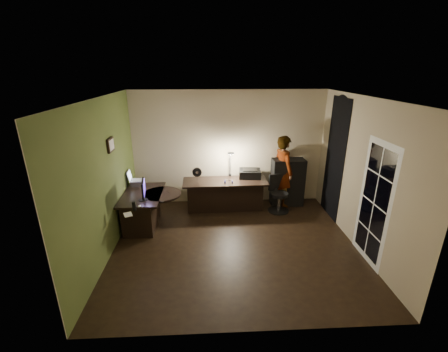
{
  "coord_description": "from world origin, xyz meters",
  "views": [
    {
      "loc": [
        -0.46,
        -4.87,
        3.15
      ],
      "look_at": [
        -0.15,
        1.05,
        1.0
      ],
      "focal_mm": 24.0,
      "sensor_mm": 36.0,
      "label": 1
    }
  ],
  "objects_px": {
    "desk_left": "(144,210)",
    "person": "(283,171)",
    "cabinet": "(287,182)",
    "monitor": "(143,193)",
    "desk_right": "(225,195)",
    "office_chair": "(279,194)"
  },
  "relations": [
    {
      "from": "office_chair",
      "to": "person",
      "type": "xyz_separation_m",
      "value": [
        0.14,
        0.36,
        0.43
      ]
    },
    {
      "from": "monitor",
      "to": "office_chair",
      "type": "height_order",
      "value": "monitor"
    },
    {
      "from": "desk_left",
      "to": "office_chair",
      "type": "height_order",
      "value": "office_chair"
    },
    {
      "from": "desk_left",
      "to": "person",
      "type": "relative_size",
      "value": 0.74
    },
    {
      "from": "person",
      "to": "cabinet",
      "type": "bearing_deg",
      "value": -96.16
    },
    {
      "from": "desk_left",
      "to": "cabinet",
      "type": "distance_m",
      "value": 3.37
    },
    {
      "from": "monitor",
      "to": "person",
      "type": "distance_m",
      "value": 3.25
    },
    {
      "from": "cabinet",
      "to": "office_chair",
      "type": "distance_m",
      "value": 0.5
    },
    {
      "from": "cabinet",
      "to": "monitor",
      "type": "relative_size",
      "value": 2.56
    },
    {
      "from": "desk_left",
      "to": "person",
      "type": "bearing_deg",
      "value": 15.94
    },
    {
      "from": "desk_right",
      "to": "person",
      "type": "bearing_deg",
      "value": 6.33
    },
    {
      "from": "desk_left",
      "to": "monitor",
      "type": "height_order",
      "value": "monitor"
    },
    {
      "from": "desk_left",
      "to": "desk_right",
      "type": "bearing_deg",
      "value": 21.96
    },
    {
      "from": "desk_right",
      "to": "person",
      "type": "height_order",
      "value": "person"
    },
    {
      "from": "desk_right",
      "to": "monitor",
      "type": "height_order",
      "value": "monitor"
    },
    {
      "from": "office_chair",
      "to": "desk_right",
      "type": "bearing_deg",
      "value": 155.09
    },
    {
      "from": "person",
      "to": "desk_left",
      "type": "bearing_deg",
      "value": 86.28
    },
    {
      "from": "desk_right",
      "to": "office_chair",
      "type": "height_order",
      "value": "office_chair"
    },
    {
      "from": "cabinet",
      "to": "office_chair",
      "type": "height_order",
      "value": "cabinet"
    },
    {
      "from": "office_chair",
      "to": "cabinet",
      "type": "bearing_deg",
      "value": 37.69
    },
    {
      "from": "monitor",
      "to": "person",
      "type": "xyz_separation_m",
      "value": [
        3.02,
        1.19,
        -0.02
      ]
    },
    {
      "from": "cabinet",
      "to": "monitor",
      "type": "distance_m",
      "value": 3.4
    }
  ]
}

